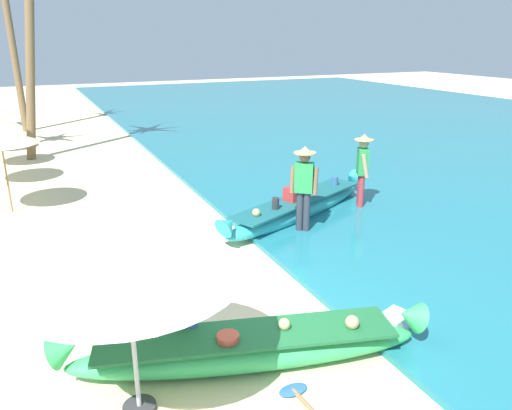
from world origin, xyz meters
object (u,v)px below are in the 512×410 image
person_vendor_hatted (304,185)px  cooler_box (394,324)px  person_tourist_customer (185,291)px  person_vendor_assistant (362,167)px  patio_umbrella_large (125,257)px  boat_cyan_midground (299,207)px  boat_green_foreground (248,348)px

person_vendor_hatted → cooler_box: (-0.67, -3.64, -0.91)m
person_tourist_customer → person_vendor_assistant: size_ratio=0.92×
person_vendor_hatted → patio_umbrella_large: patio_umbrella_large is taller
boat_cyan_midground → person_vendor_hatted: size_ratio=2.51×
person_tourist_customer → patio_umbrella_large: 1.36m
cooler_box → person_vendor_assistant: bearing=40.2°
boat_cyan_midground → person_vendor_hatted: bearing=-114.3°
boat_green_foreground → person_vendor_hatted: size_ratio=2.46×
boat_cyan_midground → person_vendor_hatted: (-0.37, -0.83, 0.79)m
person_vendor_assistant → patio_umbrella_large: (-6.08, -4.41, 0.79)m
person_vendor_hatted → boat_green_foreground: bearing=-128.6°
boat_green_foreground → boat_cyan_midground: (3.11, 4.26, 0.02)m
person_vendor_hatted → person_vendor_assistant: bearing=21.5°
boat_cyan_midground → person_vendor_assistant: size_ratio=2.59×
boat_green_foreground → person_tourist_customer: (-0.60, 0.49, 0.68)m
person_tourist_customer → boat_cyan_midground: bearing=45.4°
boat_cyan_midground → person_tourist_customer: 5.33m
person_vendor_hatted → boat_cyan_midground: bearing=65.7°
person_vendor_hatted → cooler_box: person_vendor_hatted is taller
patio_umbrella_large → person_vendor_assistant: bearing=35.9°
person_tourist_customer → person_vendor_assistant: 6.49m
boat_green_foreground → patio_umbrella_large: patio_umbrella_large is taller
boat_cyan_midground → person_tourist_customer: person_tourist_customer is taller
boat_green_foreground → person_tourist_customer: bearing=140.9°
boat_green_foreground → patio_umbrella_large: size_ratio=1.92×
cooler_box → boat_green_foreground: bearing=155.2°
person_vendor_assistant → person_vendor_hatted: bearing=-158.5°
boat_cyan_midground → cooler_box: boat_cyan_midground is taller
person_vendor_hatted → cooler_box: bearing=-100.4°
boat_cyan_midground → patio_umbrella_large: patio_umbrella_large is taller
boat_green_foreground → boat_cyan_midground: bearing=53.8°
person_tourist_customer → person_vendor_hatted: bearing=41.4°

